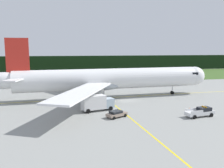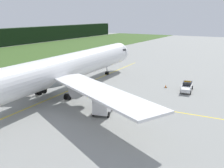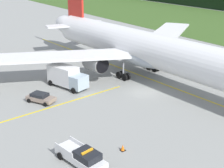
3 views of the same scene
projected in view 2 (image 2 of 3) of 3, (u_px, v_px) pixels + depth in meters
name	position (u px, v px, depth m)	size (l,w,h in m)	color
ground	(92.00, 91.00, 55.01)	(320.00, 320.00, 0.00)	gray
taxiway_centerline_main	(66.00, 92.00, 54.54)	(77.46, 0.30, 0.01)	yellow
taxiway_centerline_spur	(190.00, 114.00, 42.39)	(38.77, 0.30, 0.01)	yellow
airliner	(62.00, 69.00, 52.68)	(58.63, 50.96, 15.42)	white
ops_pickup_truck	(187.00, 87.00, 55.13)	(6.01, 2.89, 1.94)	silver
catering_truck	(105.00, 101.00, 43.21)	(7.17, 4.17, 3.45)	#A5B8C5
staff_car	(144.00, 108.00, 43.20)	(4.36, 3.42, 1.30)	gray
apron_cone	(166.00, 86.00, 57.78)	(0.53, 0.53, 0.67)	black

